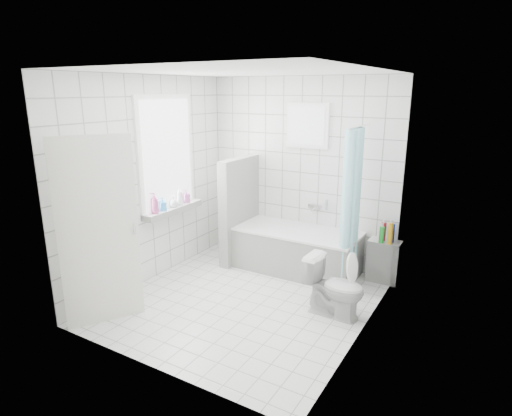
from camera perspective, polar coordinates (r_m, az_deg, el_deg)
The scene contains 19 objects.
ground at distance 5.21m, azimuth -1.56°, elevation -12.18°, with size 3.00×3.00×0.00m, color white.
ceiling at distance 4.61m, azimuth -1.81°, elevation 17.76°, with size 3.00×3.00×0.00m, color white.
wall_back at distance 6.04m, azimuth 5.92°, elevation 4.76°, with size 2.80×0.02×2.60m, color white.
wall_front at distance 3.61m, azimuth -14.42°, elevation -3.06°, with size 2.80×0.02×2.60m, color white.
wall_left at distance 5.60m, azimuth -13.95°, elevation 3.52°, with size 0.02×3.00×2.60m, color white.
wall_right at distance 4.19m, azimuth 14.77°, elevation -0.49°, with size 0.02×3.00×2.60m, color white.
window_left at distance 5.73m, azimuth -11.73°, elevation 6.98°, with size 0.01×0.90×1.40m, color white.
window_back at distance 5.87m, azimuth 6.81°, elevation 10.83°, with size 0.50×0.01×0.50m, color white.
window_sill at distance 5.85m, azimuth -11.00°, elevation -0.23°, with size 0.18×1.02×0.08m, color white.
door at distance 4.68m, azimuth -20.23°, elevation -3.14°, with size 0.04×0.80×2.00m, color silver.
bathtub at distance 5.92m, azimuth 5.48°, elevation -5.61°, with size 1.67×0.77×0.58m.
partition_wall at distance 6.15m, azimuth -2.23°, elevation -0.24°, with size 0.15×0.85×1.50m, color white.
tiled_ledge at distance 5.82m, azimuth 16.65°, elevation -6.78°, with size 0.40×0.24×0.55m, color white.
toilet at distance 4.84m, azimuth 10.45°, elevation -10.31°, with size 0.37×0.65×0.66m, color silver.
curtain_rod at distance 5.25m, azimuth 13.68°, elevation 10.51°, with size 0.02×0.02×0.80m, color silver.
shower_curtain at distance 5.27m, azimuth 12.64°, elevation 0.65°, with size 0.14×0.48×1.78m, color #4BCEDE, non-canonical shape.
tub_faucet at distance 6.00m, azimuth 7.84°, elevation 0.22°, with size 0.18×0.06×0.06m, color silver.
sill_bottles at distance 5.77m, azimuth -11.33°, elevation 1.09°, with size 0.14×0.75×0.27m.
ledge_bottles at distance 5.65m, azimuth 17.08°, elevation -3.21°, with size 0.17×0.17×0.28m.
Camera 1 is at (2.45, -3.90, 2.42)m, focal length 30.00 mm.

